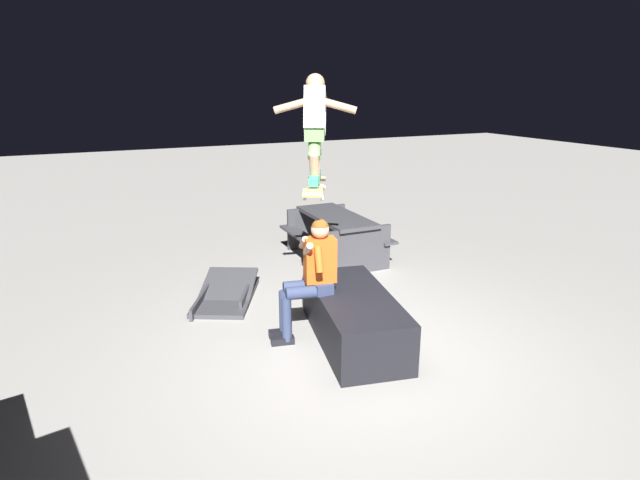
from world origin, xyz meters
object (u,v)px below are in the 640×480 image
(skateboard, at_px, (315,188))
(picnic_table_back, at_px, (336,230))
(person_sitting_on_ledge, at_px, (310,272))
(ledge_box_main, at_px, (354,318))
(skater_airborne, at_px, (315,123))
(kicker_ramp, at_px, (226,295))

(skateboard, distance_m, picnic_table_back, 2.89)
(person_sitting_on_ledge, xyz_separation_m, skateboard, (0.13, -0.12, 0.91))
(ledge_box_main, height_order, skateboard, skateboard)
(skater_airborne, xyz_separation_m, kicker_ramp, (1.29, 0.74, -2.33))
(person_sitting_on_ledge, relative_size, picnic_table_back, 0.81)
(skater_airborne, height_order, picnic_table_back, skater_airborne)
(skateboard, xyz_separation_m, picnic_table_back, (2.23, -1.39, -1.20))
(kicker_ramp, bearing_deg, skater_airborne, -150.18)
(skater_airborne, height_order, kicker_ramp, skater_airborne)
(kicker_ramp, bearing_deg, skateboard, -151.97)
(person_sitting_on_ledge, bearing_deg, kicker_ramp, 22.00)
(ledge_box_main, relative_size, kicker_ramp, 1.24)
(skateboard, bearing_deg, picnic_table_back, -31.89)
(ledge_box_main, bearing_deg, person_sitting_on_ledge, 56.16)
(skater_airborne, bearing_deg, picnic_table_back, -31.99)
(ledge_box_main, bearing_deg, kicker_ramp, 29.91)
(person_sitting_on_ledge, relative_size, skater_airborne, 1.24)
(person_sitting_on_ledge, distance_m, skateboard, 0.93)
(ledge_box_main, relative_size, skater_airborne, 1.61)
(picnic_table_back, bearing_deg, kicker_ramp, 112.96)
(skater_airborne, relative_size, picnic_table_back, 0.66)
(skateboard, relative_size, skater_airborne, 0.89)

